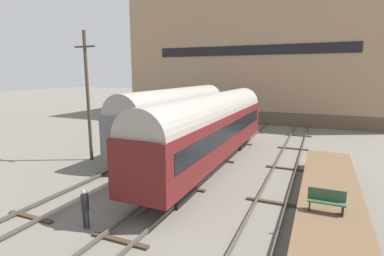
% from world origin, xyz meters
% --- Properties ---
extents(ground_plane, '(200.00, 200.00, 0.00)m').
position_xyz_m(ground_plane, '(0.00, 0.00, 0.00)').
color(ground_plane, '#6B665B').
extents(track_left, '(2.60, 60.00, 0.26)m').
position_xyz_m(track_left, '(-4.95, 0.00, 0.14)').
color(track_left, '#4C4742').
rests_on(track_left, ground).
extents(track_middle, '(2.60, 60.00, 0.26)m').
position_xyz_m(track_middle, '(0.00, 0.00, 0.14)').
color(track_middle, '#4C4742').
rests_on(track_middle, ground).
extents(track_right, '(2.60, 60.00, 0.26)m').
position_xyz_m(track_right, '(4.95, 0.00, 0.14)').
color(track_right, '#4C4742').
rests_on(track_right, ground).
extents(train_car_grey, '(3.13, 17.03, 5.23)m').
position_xyz_m(train_car_grey, '(-4.95, 12.20, 2.96)').
color(train_car_grey, black).
rests_on(train_car_grey, ground).
extents(train_car_maroon, '(2.90, 18.74, 5.14)m').
position_xyz_m(train_car_maroon, '(0.00, 7.62, 2.94)').
color(train_car_maroon, black).
rests_on(train_car_maroon, ground).
extents(station_platform, '(2.64, 13.99, 1.11)m').
position_xyz_m(station_platform, '(7.59, 3.63, 1.03)').
color(station_platform, brown).
rests_on(station_platform, ground).
extents(bench, '(1.40, 0.40, 0.91)m').
position_xyz_m(bench, '(7.35, 0.55, 1.60)').
color(bench, '#2D4C33').
rests_on(bench, station_platform).
extents(person_worker, '(0.32, 0.32, 1.75)m').
position_xyz_m(person_worker, '(-1.95, -2.69, 1.06)').
color(person_worker, '#282833').
rests_on(person_worker, ground).
extents(utility_pole, '(1.80, 0.24, 9.55)m').
position_xyz_m(utility_pole, '(-8.96, 5.52, 4.94)').
color(utility_pole, '#473828').
rests_on(utility_pole, ground).
extents(warehouse_building, '(35.73, 13.83, 17.06)m').
position_xyz_m(warehouse_building, '(-1.85, 33.64, 8.53)').
color(warehouse_building, brown).
rests_on(warehouse_building, ground).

